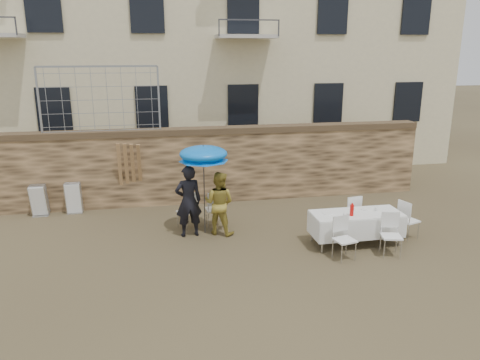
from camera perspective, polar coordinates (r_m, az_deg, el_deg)
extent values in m
plane|color=brown|center=(9.73, 0.10, -11.59)|extent=(80.00, 80.00, 0.00)
cube|color=brown|center=(14.00, -3.75, 1.79)|extent=(13.00, 0.50, 2.20)
imported|color=black|center=(11.43, -6.30, -2.59)|extent=(0.70, 0.51, 1.78)
imported|color=gold|center=(11.53, -2.57, -2.84)|extent=(0.97, 0.91, 1.59)
cylinder|color=#3F3F44|center=(11.54, -4.37, -2.14)|extent=(0.03, 0.03, 1.86)
cone|color=blue|center=(11.27, -4.48, 2.90)|extent=(1.21, 1.21, 0.22)
cube|color=white|center=(11.26, 14.05, -4.03)|extent=(2.10, 0.85, 0.05)
cylinder|color=silver|center=(10.74, 10.03, -6.93)|extent=(0.04, 0.04, 0.74)
cylinder|color=silver|center=(11.52, 18.96, -5.98)|extent=(0.04, 0.04, 0.74)
cylinder|color=silver|center=(11.34, 8.81, -5.63)|extent=(0.04, 0.04, 0.74)
cylinder|color=silver|center=(12.08, 17.37, -4.82)|extent=(0.04, 0.04, 0.74)
cylinder|color=red|center=(11.00, 13.48, -3.60)|extent=(0.09, 0.09, 0.26)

